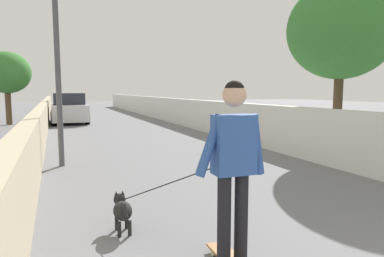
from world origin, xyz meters
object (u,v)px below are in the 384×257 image
(tree_right_far, at_px, (341,30))
(tree_left_mid, at_px, (6,73))
(dog, at_px, (123,209))
(car_near, at_px, (69,109))
(person_skateboarder, at_px, (234,157))
(lamp_post, at_px, (56,34))

(tree_right_far, bearing_deg, tree_left_mid, 39.56)
(tree_left_mid, distance_m, tree_right_far, 14.94)
(dog, distance_m, car_near, 14.97)
(tree_right_far, xyz_separation_m, person_skateboarder, (-4.66, 5.88, -2.26))
(tree_left_mid, bearing_deg, lamp_post, -168.51)
(tree_left_mid, relative_size, person_skateboarder, 2.09)
(dog, bearing_deg, lamp_post, 8.39)
(dog, bearing_deg, person_skateboarder, -146.65)
(tree_right_far, relative_size, car_near, 1.18)
(tree_left_mid, xyz_separation_m, lamp_post, (-10.81, -2.20, 0.37))
(lamp_post, xyz_separation_m, car_near, (10.86, -0.60, -2.18))
(dog, bearing_deg, tree_left_mid, 10.65)
(lamp_post, relative_size, car_near, 1.06)
(person_skateboarder, xyz_separation_m, dog, (1.24, 0.81, -0.81))
(tree_right_far, height_order, lamp_post, tree_right_far)
(tree_left_mid, relative_size, tree_right_far, 0.75)
(person_skateboarder, xyz_separation_m, car_near, (16.20, 0.82, -0.37))
(person_skateboarder, bearing_deg, dog, 33.35)
(tree_right_far, xyz_separation_m, lamp_post, (0.69, 7.30, -0.44))
(lamp_post, bearing_deg, tree_left_mid, 11.49)
(dog, bearing_deg, tree_right_far, -62.96)
(car_near, bearing_deg, person_skateboarder, -177.10)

